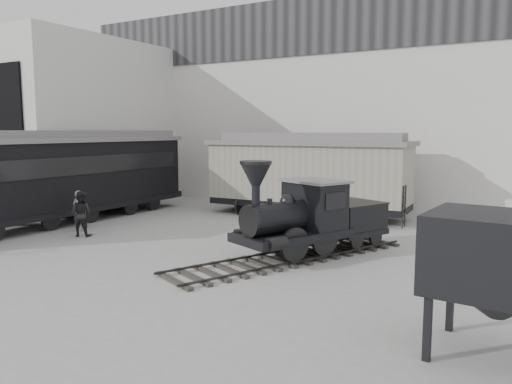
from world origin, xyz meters
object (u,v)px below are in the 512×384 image
Objects in this scene: visitor_a at (79,210)px; visitor_b at (81,214)px; locomotive at (307,221)px; coal_hopper at (500,265)px; passenger_coach at (63,176)px; boxcar at (307,173)px.

visitor_a is 0.94× the size of visitor_b.
coal_hopper is (5.97, -5.08, 0.57)m from locomotive.
locomotive reaches higher than visitor_b.
visitor_a is at bearing -23.25° from passenger_coach.
passenger_coach is at bearing -143.66° from boxcar.
passenger_coach is 3.69m from visitor_b.
boxcar reaches higher than coal_hopper.
visitor_b is (-5.76, -8.59, -1.21)m from boxcar.
visitor_a is 0.63× the size of coal_hopper.
boxcar is 5.93× the size of visitor_a.
locomotive is at bearing 173.57° from visitor_a.
coal_hopper is at bearing 146.10° from visitor_b.
locomotive reaches higher than coal_hopper.
visitor_b reaches higher than visitor_a.
passenger_coach reaches higher than locomotive.
visitor_a is (-6.72, -7.83, -1.26)m from boxcar.
boxcar is 5.57× the size of visitor_b.
locomotive is at bearing 0.02° from passenger_coach.
passenger_coach is 8.57× the size of visitor_a.
boxcar is at bearing -144.28° from visitor_b.
visitor_a is at bearing 169.45° from coal_hopper.
locomotive is 0.62× the size of passenger_coach.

